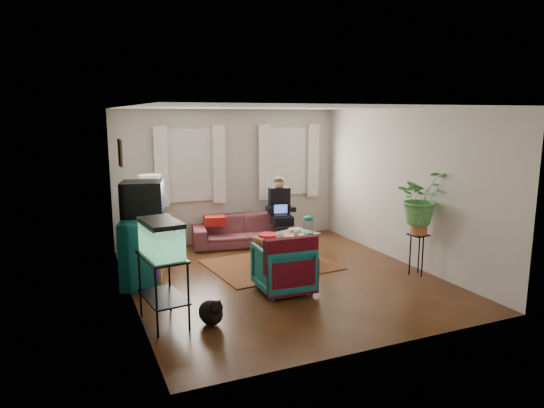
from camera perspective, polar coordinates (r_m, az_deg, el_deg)
name	(u,v)px	position (r m, az deg, el deg)	size (l,w,h in m)	color
floor	(282,278)	(7.61, 1.20, -8.68)	(4.50, 5.00, 0.01)	#4F2B14
ceiling	(283,107)	(7.19, 1.28, 11.29)	(4.50, 5.00, 0.01)	white
wall_back	(230,176)	(9.59, -4.97, 3.28)	(4.50, 0.01, 2.60)	silver
wall_front	(382,232)	(5.16, 12.84, -3.23)	(4.50, 0.01, 2.60)	silver
wall_left	(128,207)	(6.69, -16.58, -0.28)	(0.01, 5.00, 2.60)	silver
wall_right	(404,187)	(8.46, 15.26, 1.98)	(0.01, 5.00, 2.60)	silver
window_left	(190,165)	(9.33, -9.64, 4.51)	(1.08, 0.04, 1.38)	white
window_right	(288,161)	(10.01, 1.88, 5.06)	(1.08, 0.04, 1.38)	white
curtains_left	(191,166)	(9.25, -9.52, 4.47)	(1.36, 0.06, 1.50)	white
curtains_right	(290,162)	(9.94, 2.08, 5.02)	(1.36, 0.06, 1.50)	white
picture_frame	(121,153)	(7.45, -17.37, 5.79)	(0.04, 0.32, 0.40)	#3D2616
area_rug	(271,265)	(8.22, -0.17, -7.15)	(2.00, 1.60, 0.01)	brown
sofa	(245,225)	(9.38, -3.25, -2.53)	(1.98, 0.78, 0.78)	brown
seated_person	(280,213)	(9.48, 0.99, -1.12)	(0.50, 0.61, 1.18)	black
side_table	(152,236)	(8.81, -13.89, -3.69)	(0.53, 0.53, 0.78)	#3F2317
table_lamp	(151,196)	(8.66, -14.10, 0.94)	(0.40, 0.40, 0.71)	white
dresser	(142,249)	(7.62, -14.99, -5.15)	(0.55, 1.10, 0.99)	#125D6D
crt_tv	(142,199)	(7.56, -15.01, 0.61)	(0.60, 0.55, 0.53)	black
aquarium_stand	(163,290)	(6.04, -12.65, -9.86)	(0.42, 0.76, 0.85)	black
aquarium	(161,238)	(5.85, -12.91, -3.91)	(0.38, 0.69, 0.45)	#7FD899
black_cat	(211,310)	(6.01, -7.23, -12.29)	(0.28, 0.43, 0.37)	black
armchair	(283,265)	(6.96, 1.34, -7.23)	(0.74, 0.70, 0.76)	navy
serape_throw	(292,260)	(6.65, 2.32, -6.65)	(0.77, 0.18, 0.63)	#9E0A0A
coffee_table	(287,248)	(8.44, 1.74, -5.14)	(1.09, 0.59, 0.45)	brown
cup_a	(280,236)	(8.13, 0.94, -3.75)	(0.12, 0.12, 0.10)	white
cup_b	(296,234)	(8.28, 2.84, -3.53)	(0.10, 0.10, 0.09)	beige
bowl	(295,230)	(8.64, 2.74, -3.06)	(0.21, 0.21, 0.05)	white
snack_tray	(268,235)	(8.29, -0.46, -3.68)	(0.34, 0.34, 0.04)	#B21414
birdcage	(308,224)	(8.49, 4.29, -2.40)	(0.18, 0.18, 0.32)	#115B6B
plant_stand	(417,255)	(7.99, 16.70, -5.72)	(0.28, 0.28, 0.66)	black
potted_plant	(420,206)	(7.81, 17.01, -0.19)	(0.75, 0.65, 0.84)	#599947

